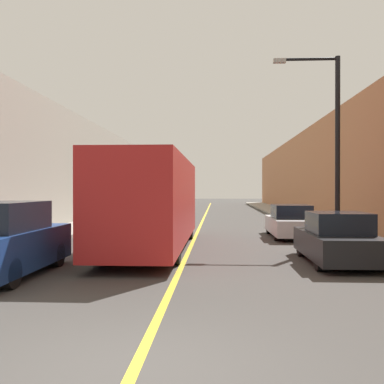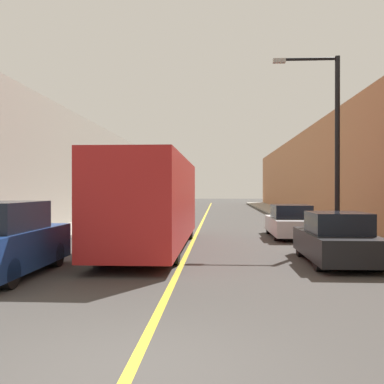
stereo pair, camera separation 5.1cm
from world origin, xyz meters
TOP-DOWN VIEW (x-y plane):
  - ground_plane at (0.00, 0.00)m, footprint 200.00×200.00m
  - sidewalk_left at (-6.83, 30.00)m, footprint 2.58×72.00m
  - sidewalk_right at (6.83, 30.00)m, footprint 2.58×72.00m
  - building_row_left at (-10.12, 30.00)m, footprint 4.00×72.00m
  - building_row_right at (10.12, 30.00)m, footprint 4.00×72.00m
  - road_center_line at (0.00, 30.00)m, footprint 0.16×72.00m
  - bus at (-1.30, 11.04)m, footprint 2.47×10.94m
  - parked_suv_left at (-4.39, 5.67)m, footprint 1.99×4.63m
  - car_right_near at (4.52, 8.13)m, footprint 1.78×4.28m
  - car_right_mid at (4.34, 15.33)m, footprint 1.80×4.74m
  - street_lamp_right at (5.60, 13.05)m, footprint 2.67×0.24m

SIDE VIEW (x-z plane):
  - ground_plane at x=0.00m, z-range 0.00..0.00m
  - road_center_line at x=0.00m, z-range 0.00..0.01m
  - sidewalk_left at x=-6.83m, z-range 0.00..0.13m
  - sidewalk_right at x=6.83m, z-range 0.00..0.13m
  - car_right_mid at x=4.34m, z-range -0.07..1.42m
  - car_right_near at x=4.52m, z-range -0.08..1.44m
  - parked_suv_left at x=-4.39m, z-range -0.07..1.81m
  - bus at x=-1.30m, z-range 0.12..3.39m
  - building_row_right at x=10.12m, z-range 0.00..7.04m
  - building_row_left at x=-10.12m, z-range 0.00..7.12m
  - street_lamp_right at x=5.60m, z-range 0.67..8.07m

